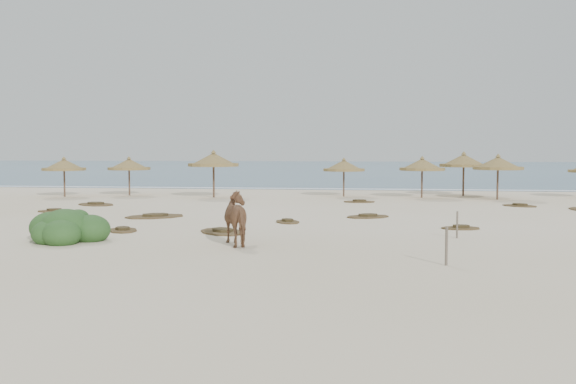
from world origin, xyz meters
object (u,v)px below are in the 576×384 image
Objects in this scene: horse at (240,218)px; bush at (66,229)px; palapa_1 at (129,165)px; palapa_0 at (64,165)px.

bush is (-6.23, 0.09, -0.47)m from horse.
horse is 6.25m from bush.
palapa_1 is 1.42× the size of horse.
palapa_0 is at bearing -157.00° from palapa_1.
horse is at bearing -60.40° from palapa_1.
palapa_1 is 24.25m from horse.
palapa_1 is at bearing 105.29° from bush.
palapa_0 is 25.08m from horse.
palapa_0 is at bearing -79.71° from horse.
horse is (15.84, -19.41, -1.19)m from palapa_0.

